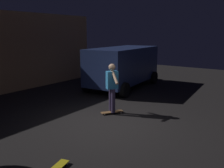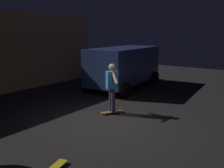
# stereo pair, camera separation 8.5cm
# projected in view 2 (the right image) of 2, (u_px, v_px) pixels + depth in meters

# --- Properties ---
(ground_plane) EXTENTS (28.00, 28.00, 0.00)m
(ground_plane) POSITION_uv_depth(u_px,v_px,m) (109.00, 125.00, 7.44)
(ground_plane) COLOR black
(parked_van) EXTENTS (4.76, 2.57, 2.03)m
(parked_van) POSITION_uv_depth(u_px,v_px,m) (124.00, 65.00, 12.31)
(parked_van) COLOR navy
(parked_van) RESTS_ON ground_plane
(skateboard_ridden) EXTENTS (0.76, 0.59, 0.07)m
(skateboard_ridden) POSITION_uv_depth(u_px,v_px,m) (112.00, 112.00, 8.46)
(skateboard_ridden) COLOR olive
(skateboard_ridden) RESTS_ON ground_plane
(skater) EXTENTS (0.61, 0.87, 1.67)m
(skater) POSITION_uv_depth(u_px,v_px,m) (112.00, 84.00, 8.26)
(skater) COLOR #382D4C
(skater) RESTS_ON skateboard_ridden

